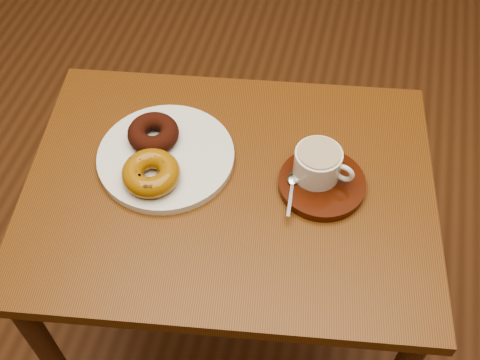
% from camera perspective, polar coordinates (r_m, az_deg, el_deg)
% --- Properties ---
extents(ground, '(6.00, 6.00, 0.00)m').
position_cam_1_polar(ground, '(1.77, 1.14, -10.41)').
color(ground, brown).
rests_on(ground, ground).
extents(cafe_table, '(0.82, 0.66, 0.70)m').
position_cam_1_polar(cafe_table, '(1.19, -0.94, -3.69)').
color(cafe_table, brown).
rests_on(cafe_table, ground).
extents(donut_plate, '(0.28, 0.28, 0.02)m').
position_cam_1_polar(donut_plate, '(1.13, -7.03, 2.21)').
color(donut_plate, silver).
rests_on(donut_plate, cafe_table).
extents(donut_cinnamon, '(0.11, 0.11, 0.04)m').
position_cam_1_polar(donut_cinnamon, '(1.14, -8.23, 4.43)').
color(donut_cinnamon, '#34120A').
rests_on(donut_cinnamon, donut_plate).
extents(donut_caramel, '(0.12, 0.12, 0.04)m').
position_cam_1_polar(donut_caramel, '(1.08, -8.44, 0.66)').
color(donut_caramel, '#9B6510').
rests_on(donut_caramel, donut_plate).
extents(saucer, '(0.19, 0.19, 0.02)m').
position_cam_1_polar(saucer, '(1.10, 7.76, -0.36)').
color(saucer, '#3A1407').
rests_on(saucer, cafe_table).
extents(coffee_cup, '(0.11, 0.08, 0.06)m').
position_cam_1_polar(coffee_cup, '(1.07, 7.45, 1.58)').
color(coffee_cup, silver).
rests_on(coffee_cup, saucer).
extents(teaspoon, '(0.02, 0.10, 0.01)m').
position_cam_1_polar(teaspoon, '(1.08, 5.01, -0.22)').
color(teaspoon, silver).
rests_on(teaspoon, saucer).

